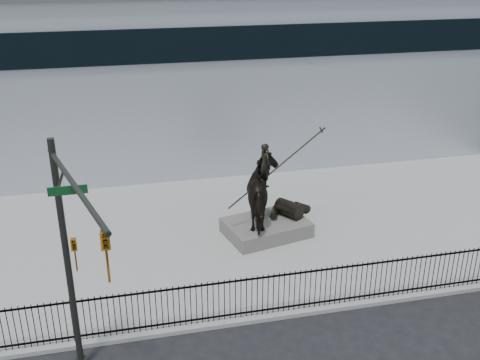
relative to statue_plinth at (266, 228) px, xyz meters
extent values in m
plane|color=black|center=(-0.31, -6.50, -0.46)|extent=(120.00, 120.00, 0.00)
cube|color=gray|center=(-0.31, 0.50, -0.38)|extent=(30.00, 12.00, 0.15)
cube|color=#AFB7BF|center=(-0.31, 13.50, 4.04)|extent=(44.00, 14.00, 9.00)
cube|color=black|center=(-0.31, -5.25, -0.16)|extent=(22.00, 0.05, 0.05)
cube|color=black|center=(-0.31, -5.25, 1.09)|extent=(22.00, 0.05, 0.05)
cube|color=black|center=(-0.31, -5.25, 0.44)|extent=(22.00, 0.03, 1.50)
cube|color=#54514D|center=(0.00, 0.00, 0.00)|extent=(3.71, 2.94, 0.62)
imported|color=black|center=(0.00, 0.00, 1.62)|extent=(2.75, 3.04, 2.62)
imported|color=black|center=(-0.10, -0.02, 2.82)|extent=(0.56, 0.73, 1.77)
cylinder|color=black|center=(0.35, 0.08, 2.55)|extent=(4.13, 1.01, 2.67)
cylinder|color=black|center=(-7.31, -6.30, 3.04)|extent=(0.18, 0.18, 7.00)
cylinder|color=black|center=(-6.71, -8.43, 6.14)|extent=(1.47, 4.84, 0.12)
imported|color=orange|center=(-6.11, -10.55, 5.51)|extent=(0.18, 0.22, 1.10)
imported|color=orange|center=(-7.09, -6.30, 3.24)|extent=(0.16, 0.20, 1.00)
cube|color=#0C3F19|center=(-6.95, -7.50, 5.64)|extent=(0.90, 0.03, 0.22)
camera|label=1|loc=(-5.74, -19.92, 10.90)|focal=42.00mm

